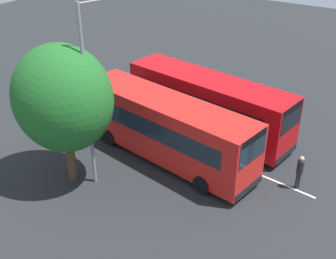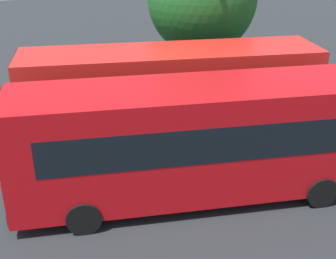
{
  "view_description": "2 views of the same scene",
  "coord_description": "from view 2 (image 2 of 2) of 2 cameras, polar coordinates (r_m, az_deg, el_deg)",
  "views": [
    {
      "loc": [
        10.62,
        -17.85,
        12.51
      ],
      "look_at": [
        -0.09,
        -1.34,
        1.42
      ],
      "focal_mm": 44.98,
      "sensor_mm": 36.0,
      "label": 1
    },
    {
      "loc": [
        4.97,
        12.01,
        7.36
      ],
      "look_at": [
        1.31,
        1.24,
        1.98
      ],
      "focal_mm": 47.17,
      "sensor_mm": 36.0,
      "label": 2
    }
  ],
  "objects": [
    {
      "name": "ground_plane",
      "position": [
        14.93,
        3.23,
        -4.26
      ],
      "size": [
        75.26,
        75.26,
        0.0
      ],
      "primitive_type": "plane",
      "color": "#232628"
    },
    {
      "name": "bus_far_left",
      "position": [
        15.66,
        0.3,
        4.77
      ],
      "size": [
        10.58,
        4.01,
        3.42
      ],
      "rotation": [
        0.0,
        0.0,
        -0.16
      ],
      "color": "red",
      "rests_on": "ground"
    },
    {
      "name": "bus_center_left",
      "position": [
        12.34,
        3.89,
        -1.21
      ],
      "size": [
        10.57,
        3.88,
        3.42
      ],
      "rotation": [
        0.0,
        0.0,
        -0.14
      ],
      "color": "#B70C11",
      "rests_on": "ground"
    },
    {
      "name": "lane_stripe_outer_left",
      "position": [
        14.93,
        3.23,
        -4.25
      ],
      "size": [
        15.92,
        2.05,
        0.01
      ],
      "primitive_type": "cube",
      "rotation": [
        0.0,
        0.0,
        -0.12
      ],
      "color": "silver",
      "rests_on": "ground"
    }
  ]
}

